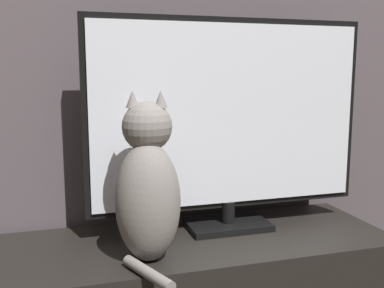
# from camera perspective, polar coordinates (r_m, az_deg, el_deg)

# --- Properties ---
(tv) EXTENTS (0.89, 0.16, 0.66)m
(tv) POSITION_cam_1_polar(r_m,az_deg,el_deg) (1.40, 4.69, 3.00)
(tv) COLOR black
(tv) RESTS_ON tv_stand
(cat) EXTENTS (0.20, 0.31, 0.45)m
(cat) POSITION_cam_1_polar(r_m,az_deg,el_deg) (1.19, -5.63, -5.50)
(cat) COLOR gray
(cat) RESTS_ON tv_stand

